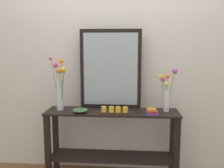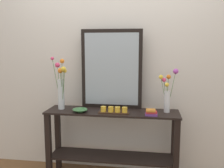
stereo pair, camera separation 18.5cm
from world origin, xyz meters
name	(u,v)px [view 2 (the right image)]	position (x,y,z in m)	size (l,w,h in m)	color
wall_back	(116,55)	(0.00, 0.30, 1.35)	(6.40, 0.08, 2.70)	silver
console_table	(112,137)	(0.00, 0.00, 0.48)	(1.42, 0.36, 0.76)	black
mirror_leaning	(112,69)	(-0.03, 0.15, 1.20)	(0.67, 0.03, 0.87)	black
tall_vase_left	(61,86)	(-0.56, 0.00, 1.02)	(0.21, 0.23, 0.57)	silver
vase_right	(168,93)	(0.58, 0.04, 0.97)	(0.20, 0.13, 0.46)	silver
candle_tray	(114,110)	(0.03, -0.08, 0.79)	(0.32, 0.09, 0.07)	#382316
decorative_bowl	(80,110)	(-0.33, -0.09, 0.79)	(0.16, 0.16, 0.05)	#38703D
book_stack	(151,113)	(0.41, -0.12, 0.79)	(0.12, 0.09, 0.06)	#663884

